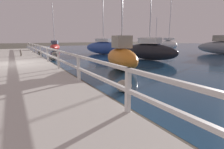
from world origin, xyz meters
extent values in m
plane|color=#4C473D|center=(0.00, 0.00, 0.00)|extent=(120.00, 120.00, 0.00)
cube|color=beige|center=(0.00, 0.00, 0.12)|extent=(4.05, 36.00, 0.23)
cube|color=white|center=(1.92, -9.72, 0.73)|extent=(0.10, 0.10, 1.00)
cube|color=white|center=(1.92, -6.48, 0.73)|extent=(0.10, 0.10, 1.00)
cube|color=white|center=(1.92, -3.24, 0.73)|extent=(0.10, 0.10, 1.00)
cube|color=white|center=(1.92, 0.00, 0.73)|extent=(0.10, 0.10, 1.00)
cube|color=white|center=(1.92, 3.24, 0.73)|extent=(0.10, 0.10, 1.00)
cube|color=white|center=(1.92, 6.48, 0.73)|extent=(0.10, 0.10, 1.00)
cube|color=white|center=(1.92, 9.72, 0.73)|extent=(0.10, 0.10, 1.00)
cube|color=white|center=(1.92, 12.96, 0.73)|extent=(0.10, 0.10, 1.00)
cube|color=white|center=(1.92, 16.20, 0.73)|extent=(0.10, 0.10, 1.00)
cube|color=white|center=(1.92, 0.00, 1.19)|extent=(0.09, 32.50, 0.08)
cube|color=white|center=(1.92, 0.00, 0.73)|extent=(0.09, 32.50, 0.08)
ellipsoid|color=gray|center=(3.09, -7.82, 0.21)|extent=(0.57, 0.51, 0.42)
ellipsoid|color=gray|center=(3.65, 6.06, 0.23)|extent=(0.60, 0.54, 0.45)
ellipsoid|color=#666056|center=(2.73, 2.40, 0.23)|extent=(0.60, 0.54, 0.45)
ellipsoid|color=#666056|center=(2.66, 9.10, 0.22)|extent=(0.57, 0.52, 0.43)
cylinder|color=gray|center=(0.50, 5.14, 0.48)|extent=(0.18, 0.18, 0.49)
sphere|color=gray|center=(0.50, 5.14, 0.75)|extent=(0.16, 0.16, 0.16)
ellipsoid|color=white|center=(21.20, 6.95, 0.76)|extent=(1.97, 3.83, 1.50)
cube|color=silver|center=(21.20, 6.95, 1.69)|extent=(1.19, 1.45, 0.35)
cylinder|color=silver|center=(21.20, 6.95, 4.58)|extent=(0.09, 0.09, 6.14)
ellipsoid|color=#2D4C9E|center=(9.07, 5.55, 0.72)|extent=(3.16, 5.20, 1.42)
cube|color=silver|center=(9.07, 5.55, 1.61)|extent=(1.47, 2.01, 0.37)
cylinder|color=silver|center=(9.07, 5.55, 4.78)|extent=(0.09, 0.09, 6.70)
ellipsoid|color=#192347|center=(25.27, 14.09, 0.48)|extent=(3.15, 4.51, 0.95)
cube|color=silver|center=(25.27, 14.09, 1.22)|extent=(1.42, 1.45, 0.52)
cylinder|color=silver|center=(25.27, 14.09, 3.38)|extent=(0.09, 0.09, 4.84)
ellipsoid|color=black|center=(10.03, -1.19, 0.70)|extent=(1.88, 5.67, 1.38)
cube|color=silver|center=(10.03, -1.19, 1.63)|extent=(1.04, 2.13, 0.49)
cylinder|color=silver|center=(10.03, -1.19, 4.64)|extent=(0.09, 0.09, 6.50)
ellipsoid|color=red|center=(5.52, 14.79, 0.48)|extent=(2.77, 4.55, 0.95)
cube|color=#4C566B|center=(5.52, 14.79, 1.22)|extent=(1.27, 1.42, 0.51)
cylinder|color=silver|center=(5.52, 14.79, 3.90)|extent=(0.09, 0.09, 5.89)
ellipsoid|color=orange|center=(5.34, -4.15, 0.65)|extent=(1.82, 3.58, 1.28)
cube|color=#9E937F|center=(5.34, -4.15, 1.63)|extent=(1.04, 1.18, 0.70)
camera|label=1|loc=(-0.18, -12.71, 1.85)|focal=28.00mm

